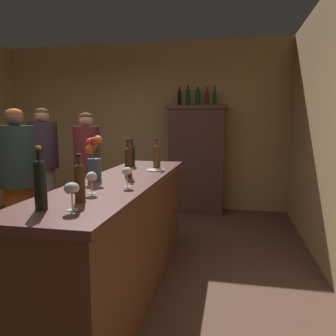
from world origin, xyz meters
name	(u,v)px	position (x,y,z in m)	size (l,w,h in m)	color
floor	(58,282)	(0.00, 0.00, 0.00)	(7.65, 7.65, 0.00)	brown
wall_back	(142,126)	(0.00, 3.00, 1.42)	(5.12, 0.12, 2.84)	tan
bar_counter	(123,237)	(0.67, -0.06, 0.51)	(0.63, 2.59, 1.02)	brown
display_cabinet	(196,157)	(1.00, 2.71, 0.92)	(0.98, 0.41, 1.76)	brown
wine_bottle_pinot	(40,182)	(0.57, -1.08, 1.17)	(0.07, 0.07, 0.34)	black
wine_bottle_merlot	(132,154)	(0.51, 0.74, 1.15)	(0.06, 0.06, 0.30)	black
wine_bottle_riesling	(80,181)	(0.70, -0.88, 1.15)	(0.06, 0.06, 0.29)	#4E301A
wine_bottle_rose	(157,155)	(0.82, 0.60, 1.16)	(0.07, 0.07, 0.31)	#4B331A
wine_bottle_syrah	(128,161)	(0.71, 0.01, 1.16)	(0.06, 0.06, 0.33)	#492916
wine_glass_front	(72,189)	(0.75, -1.06, 1.13)	(0.08, 0.08, 0.15)	white
wine_glass_mid	(127,172)	(0.84, -0.40, 1.13)	(0.08, 0.08, 0.15)	white
wine_glass_rear	(92,178)	(0.68, -0.66, 1.12)	(0.07, 0.07, 0.15)	white
flower_arrangement	(94,156)	(0.48, -0.18, 1.22)	(0.14, 0.13, 0.37)	#414D73
cheese_plate	(156,170)	(0.85, 0.44, 1.02)	(0.19, 0.19, 0.01)	white
display_bottle_left	(180,97)	(0.72, 2.71, 1.90)	(0.06, 0.06, 0.32)	black
display_bottle_midleft	(188,96)	(0.85, 2.71, 1.91)	(0.07, 0.07, 0.33)	#133A1E
display_bottle_center	(198,96)	(1.01, 2.71, 1.91)	(0.08, 0.08, 0.32)	#1C3D20
display_bottle_midright	(207,97)	(1.16, 2.71, 1.89)	(0.07, 0.07, 0.31)	#482E1C
display_bottle_right	(215,97)	(1.28, 2.71, 1.89)	(0.06, 0.06, 0.30)	#1F3B1C
patron_near_entrance	(88,170)	(-0.23, 1.21, 0.89)	(0.33, 0.33, 1.61)	#302727
patron_redhead	(18,180)	(-0.63, 0.39, 0.88)	(0.40, 0.40, 1.63)	brown
patron_in_grey	(44,165)	(-0.91, 1.32, 0.92)	(0.38, 0.38, 1.68)	gray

